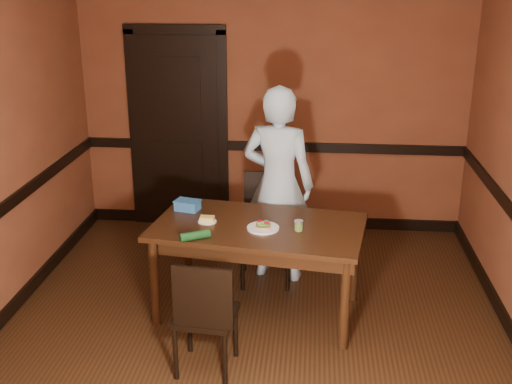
% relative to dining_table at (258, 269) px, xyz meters
% --- Properties ---
extents(floor, '(4.00, 4.50, 0.01)m').
position_rel_dining_table_xyz_m(floor, '(-0.02, -0.37, -0.39)').
color(floor, black).
rests_on(floor, ground).
extents(wall_back, '(4.00, 0.02, 2.70)m').
position_rel_dining_table_xyz_m(wall_back, '(-0.02, 1.88, 0.96)').
color(wall_back, brown).
rests_on(wall_back, ground).
extents(wall_front, '(4.00, 0.02, 2.70)m').
position_rel_dining_table_xyz_m(wall_front, '(-0.02, -2.62, 0.96)').
color(wall_front, brown).
rests_on(wall_front, ground).
extents(dado_back, '(4.00, 0.03, 0.10)m').
position_rel_dining_table_xyz_m(dado_back, '(-0.02, 1.87, 0.51)').
color(dado_back, black).
rests_on(dado_back, ground).
extents(baseboard_back, '(4.00, 0.03, 0.12)m').
position_rel_dining_table_xyz_m(baseboard_back, '(-0.02, 1.87, -0.33)').
color(baseboard_back, black).
rests_on(baseboard_back, ground).
extents(baseboard_left, '(0.03, 4.50, 0.12)m').
position_rel_dining_table_xyz_m(baseboard_left, '(-2.00, -0.37, -0.33)').
color(baseboard_left, black).
rests_on(baseboard_left, ground).
extents(door, '(1.05, 0.07, 2.20)m').
position_rel_dining_table_xyz_m(door, '(-1.02, 1.85, 0.71)').
color(door, black).
rests_on(door, ground).
extents(dining_table, '(1.76, 1.15, 0.77)m').
position_rel_dining_table_xyz_m(dining_table, '(0.00, 0.00, 0.00)').
color(dining_table, black).
rests_on(dining_table, floor).
extents(chair_far, '(0.48, 0.48, 0.97)m').
position_rel_dining_table_xyz_m(chair_far, '(0.01, 0.56, 0.10)').
color(chair_far, black).
rests_on(chair_far, floor).
extents(chair_near, '(0.44, 0.44, 0.87)m').
position_rel_dining_table_xyz_m(chair_near, '(-0.29, -0.82, 0.05)').
color(chair_near, black).
rests_on(chair_near, floor).
extents(person, '(0.72, 0.55, 1.76)m').
position_rel_dining_table_xyz_m(person, '(0.11, 0.68, 0.49)').
color(person, '#AACDE0').
rests_on(person, floor).
extents(sandwich_plate, '(0.25, 0.25, 0.06)m').
position_rel_dining_table_xyz_m(sandwich_plate, '(0.04, -0.09, 0.40)').
color(sandwich_plate, white).
rests_on(sandwich_plate, dining_table).
extents(sauce_jar, '(0.07, 0.07, 0.08)m').
position_rel_dining_table_xyz_m(sauce_jar, '(0.32, -0.09, 0.43)').
color(sauce_jar, '#5C7C3B').
rests_on(sauce_jar, dining_table).
extents(cheese_saucer, '(0.15, 0.15, 0.05)m').
position_rel_dining_table_xyz_m(cheese_saucer, '(-0.41, 0.02, 0.40)').
color(cheese_saucer, white).
rests_on(cheese_saucer, dining_table).
extents(food_tub, '(0.23, 0.19, 0.09)m').
position_rel_dining_table_xyz_m(food_tub, '(-0.62, 0.27, 0.43)').
color(food_tub, '#2F6DB4').
rests_on(food_tub, dining_table).
extents(wrapped_veg, '(0.23, 0.17, 0.06)m').
position_rel_dining_table_xyz_m(wrapped_veg, '(-0.45, -0.33, 0.42)').
color(wrapped_veg, '#124019').
rests_on(wrapped_veg, dining_table).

